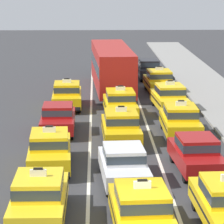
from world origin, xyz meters
The scene contains 17 objects.
lane_stripe_left_center centered at (-1.60, 20.00, 0.00)m, with size 0.14×80.00×0.01m, color silver.
lane_stripe_center_right centered at (1.60, 20.00, 0.00)m, with size 0.14×80.00×0.01m, color silver.
taxi_left_nearest centered at (-3.25, 2.71, 0.88)m, with size 1.83×4.57×1.96m.
taxi_left_second centered at (-3.32, 8.67, 0.88)m, with size 2.01×4.64×1.96m.
sedan_left_third centered at (-3.33, 14.92, 0.85)m, with size 1.82×4.32×1.58m.
taxi_left_fourth centered at (-3.13, 21.29, 0.88)m, with size 1.93×4.60×1.96m.
taxi_center_nearest centered at (0.17, 1.42, 0.88)m, with size 2.06×4.65×1.96m.
sedan_center_second centered at (-0.18, 6.54, 0.85)m, with size 2.04×4.41×1.58m.
taxi_center_third centered at (-0.03, 12.72, 0.88)m, with size 1.94×4.61×1.96m.
taxi_center_fourth centered at (0.17, 18.53, 0.88)m, with size 2.00×4.63×1.96m.
bus_center_fifth centered at (-0.09, 27.41, 1.82)m, with size 3.08×11.31×3.22m.
sedan_center_sixth centered at (-0.09, 37.07, 0.85)m, with size 1.76×4.30×1.58m.
sedan_right_second centered at (3.02, 8.03, 0.85)m, with size 2.02×4.40×1.58m.
taxi_right_third centered at (3.16, 14.06, 0.88)m, with size 1.85×4.57×1.96m.
taxi_right_fourth centered at (3.34, 20.34, 0.88)m, with size 2.09×4.66×1.96m.
taxi_right_fifth centered at (3.30, 26.42, 0.88)m, with size 1.99×4.63×1.96m.
sedan_right_sixth centered at (3.09, 32.64, 0.85)m, with size 1.81×4.32×1.58m.
Camera 1 is at (-1.29, -17.05, 8.24)m, focal length 97.74 mm.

